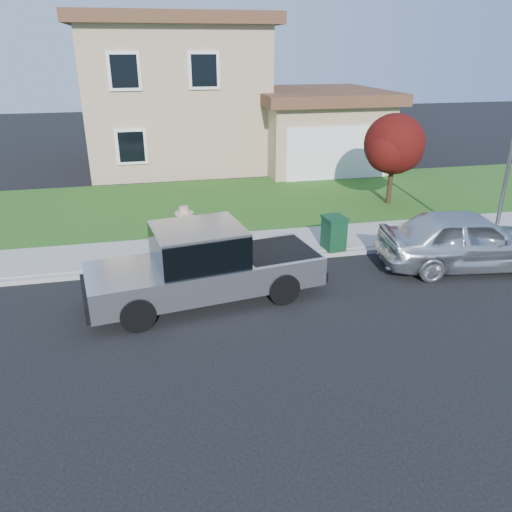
# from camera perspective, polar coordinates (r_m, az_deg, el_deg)

# --- Properties ---
(ground) EXTENTS (80.00, 80.00, 0.00)m
(ground) POSITION_cam_1_polar(r_m,az_deg,el_deg) (11.04, -2.32, -7.14)
(ground) COLOR black
(ground) RESTS_ON ground
(curb) EXTENTS (40.00, 0.20, 0.12)m
(curb) POSITION_cam_1_polar(r_m,az_deg,el_deg) (13.73, -0.38, -0.56)
(curb) COLOR gray
(curb) RESTS_ON ground
(sidewalk) EXTENTS (40.00, 2.00, 0.15)m
(sidewalk) POSITION_cam_1_polar(r_m,az_deg,el_deg) (14.72, -1.28, 1.15)
(sidewalk) COLOR gray
(sidewalk) RESTS_ON ground
(lawn) EXTENTS (40.00, 7.00, 0.10)m
(lawn) POSITION_cam_1_polar(r_m,az_deg,el_deg) (18.92, -3.96, 6.00)
(lawn) COLOR #224D16
(lawn) RESTS_ON ground
(house) EXTENTS (14.00, 11.30, 6.85)m
(house) POSITION_cam_1_polar(r_m,az_deg,el_deg) (26.08, -6.21, 17.55)
(house) COLOR tan
(house) RESTS_ON ground
(pickup_truck) EXTENTS (5.69, 2.65, 1.80)m
(pickup_truck) POSITION_cam_1_polar(r_m,az_deg,el_deg) (11.55, -5.92, -1.14)
(pickup_truck) COLOR black
(pickup_truck) RESTS_ON ground
(woman) EXTENTS (0.74, 0.60, 1.91)m
(woman) POSITION_cam_1_polar(r_m,az_deg,el_deg) (12.64, -8.01, 1.22)
(woman) COLOR tan
(woman) RESTS_ON ground
(sedan) EXTENTS (4.85, 2.48, 1.58)m
(sedan) POSITION_cam_1_polar(r_m,az_deg,el_deg) (14.33, 23.02, 1.72)
(sedan) COLOR silver
(sedan) RESTS_ON ground
(ornamental_tree) EXTENTS (2.38, 2.15, 3.27)m
(ornamental_tree) POSITION_cam_1_polar(r_m,az_deg,el_deg) (18.95, 15.56, 11.93)
(ornamental_tree) COLOR black
(ornamental_tree) RESTS_ON lawn
(trash_bin) EXTENTS (0.66, 0.73, 0.95)m
(trash_bin) POSITION_cam_1_polar(r_m,az_deg,el_deg) (14.35, 8.89, 2.67)
(trash_bin) COLOR #0E341C
(trash_bin) RESTS_ON sidewalk
(street_lamp) EXTENTS (0.27, 0.60, 4.56)m
(street_lamp) POSITION_cam_1_polar(r_m,az_deg,el_deg) (15.05, 27.00, 9.24)
(street_lamp) COLOR slate
(street_lamp) RESTS_ON ground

